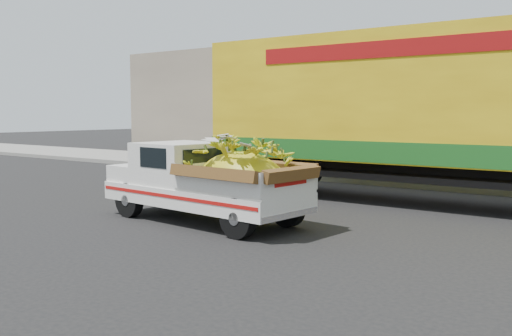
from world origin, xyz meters
The scene contains 6 objects.
ground centered at (0.00, 0.00, 0.00)m, with size 100.00×100.00×0.00m, color black.
curb centered at (0.00, 6.81, 0.07)m, with size 60.00×0.25×0.15m, color gray.
sidewalk centered at (0.00, 8.91, 0.07)m, with size 60.00×4.00×0.14m, color gray.
building_left centered at (-8.00, 14.81, 2.50)m, with size 18.00×6.00×5.00m, color gray.
pickup_truck centered at (-0.98, -0.15, 0.79)m, with size 4.30×1.88×1.47m.
semi_trailer centered at (2.06, 4.36, 2.12)m, with size 12.01×2.60×3.80m.
Camera 1 is at (5.81, -8.02, 2.04)m, focal length 40.00 mm.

